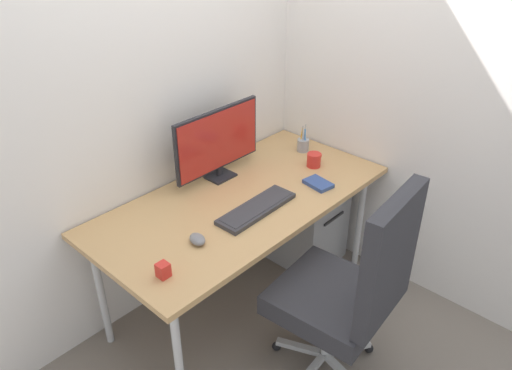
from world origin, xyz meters
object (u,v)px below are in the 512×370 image
at_px(keyboard, 257,208).
at_px(mouse, 197,239).
at_px(monitor, 218,141).
at_px(pen_holder, 303,145).
at_px(filing_cabinet, 299,217).
at_px(desk_clamp_accessory, 163,270).
at_px(notebook, 318,184).
at_px(coffee_mug, 314,160).
at_px(office_chair, 351,288).

xyz_separation_m(keyboard, mouse, (-0.39, 0.02, 0.01)).
relative_size(monitor, pen_holder, 3.37).
bearing_deg(mouse, filing_cabinet, 24.79).
bearing_deg(monitor, desk_clamp_accessory, -149.09).
xyz_separation_m(mouse, pen_holder, (1.11, 0.24, 0.02)).
height_order(keyboard, mouse, mouse).
height_order(notebook, coffee_mug, coffee_mug).
bearing_deg(keyboard, filing_cabinet, 17.63).
bearing_deg(office_chair, desk_clamp_accessory, 139.43).
relative_size(mouse, pen_holder, 0.54).
bearing_deg(monitor, office_chair, -97.20).
bearing_deg(desk_clamp_accessory, notebook, -1.27).
height_order(pen_holder, notebook, pen_holder).
relative_size(office_chair, mouse, 11.71).
bearing_deg(notebook, filing_cabinet, 62.36).
distance_m(mouse, pen_holder, 1.13).
distance_m(office_chair, keyboard, 0.63).
relative_size(mouse, coffee_mug, 0.81).
bearing_deg(coffee_mug, office_chair, -131.49).
height_order(notebook, desk_clamp_accessory, desk_clamp_accessory).
relative_size(office_chair, coffee_mug, 9.51).
xyz_separation_m(filing_cabinet, monitor, (-0.52, 0.20, 0.67)).
distance_m(monitor, mouse, 0.67).
distance_m(office_chair, notebook, 0.70).
height_order(office_chair, coffee_mug, office_chair).
relative_size(keyboard, desk_clamp_accessory, 7.16).
bearing_deg(filing_cabinet, notebook, -126.38).
xyz_separation_m(office_chair, filing_cabinet, (0.64, 0.81, -0.29)).
bearing_deg(monitor, filing_cabinet, -21.42).
xyz_separation_m(monitor, desk_clamp_accessory, (-0.77, -0.46, -0.19)).
bearing_deg(monitor, keyboard, -106.26).
distance_m(monitor, pen_holder, 0.64).
bearing_deg(pen_holder, office_chair, -130.04).
bearing_deg(filing_cabinet, desk_clamp_accessory, -168.66).
height_order(monitor, mouse, monitor).
distance_m(keyboard, notebook, 0.43).
bearing_deg(pen_holder, coffee_mug, -123.82).
height_order(monitor, pen_holder, monitor).
xyz_separation_m(office_chair, keyboard, (0.01, 0.60, 0.17)).
xyz_separation_m(monitor, coffee_mug, (0.48, -0.33, -0.18)).
relative_size(filing_cabinet, mouse, 5.95).
xyz_separation_m(keyboard, pen_holder, (0.71, 0.25, 0.03)).
xyz_separation_m(filing_cabinet, desk_clamp_accessory, (-1.28, -0.26, 0.48)).
bearing_deg(desk_clamp_accessory, office_chair, -40.57).
xyz_separation_m(filing_cabinet, pen_holder, (0.08, 0.05, 0.49)).
distance_m(mouse, notebook, 0.83).
relative_size(pen_holder, desk_clamp_accessory, 2.67).
xyz_separation_m(monitor, notebook, (0.31, -0.48, -0.21)).
relative_size(mouse, desk_clamp_accessory, 1.44).
distance_m(monitor, notebook, 0.61).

